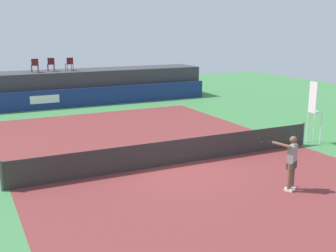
% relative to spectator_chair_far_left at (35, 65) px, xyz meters
% --- Properties ---
extents(ground_plane, '(48.00, 48.00, 0.00)m').
position_rel_spectator_chair_far_left_xyz_m(ground_plane, '(2.61, -12.00, -2.69)').
color(ground_plane, '#3D7A42').
extents(court_inner, '(12.00, 22.00, 0.00)m').
position_rel_spectator_chair_far_left_xyz_m(court_inner, '(2.61, -15.00, -2.69)').
color(court_inner, maroon).
rests_on(court_inner, ground).
extents(sponsor_wall, '(18.00, 0.22, 1.20)m').
position_rel_spectator_chair_far_left_xyz_m(sponsor_wall, '(2.60, -1.51, -2.09)').
color(sponsor_wall, navy).
rests_on(sponsor_wall, ground).
extents(spectator_platform, '(18.00, 2.80, 2.20)m').
position_rel_spectator_chair_far_left_xyz_m(spectator_platform, '(2.61, 0.30, -1.59)').
color(spectator_platform, '#38383D').
rests_on(spectator_platform, ground).
extents(spectator_chair_far_left, '(0.45, 0.45, 0.89)m').
position_rel_spectator_chair_far_left_xyz_m(spectator_chair_far_left, '(0.00, 0.00, 0.00)').
color(spectator_chair_far_left, '#561919').
rests_on(spectator_chair_far_left, spectator_platform).
extents(spectator_chair_left, '(0.47, 0.47, 0.89)m').
position_rel_spectator_chair_far_left_xyz_m(spectator_chair_left, '(1.09, 0.33, 0.00)').
color(spectator_chair_left, '#561919').
rests_on(spectator_chair_left, spectator_platform).
extents(spectator_chair_center, '(0.47, 0.47, 0.89)m').
position_rel_spectator_chair_far_left_xyz_m(spectator_chair_center, '(2.26, 0.07, 0.00)').
color(spectator_chair_center, '#561919').
rests_on(spectator_chair_center, spectator_platform).
extents(umpire_chair, '(0.45, 0.45, 2.76)m').
position_rel_spectator_chair_far_left_xyz_m(umpire_chair, '(9.33, -15.00, -1.11)').
color(umpire_chair, white).
rests_on(umpire_chair, ground).
extents(tennis_net, '(12.40, 0.02, 0.95)m').
position_rel_spectator_chair_far_left_xyz_m(tennis_net, '(2.61, -15.00, -2.22)').
color(tennis_net, '#2D2D2D').
rests_on(tennis_net, ground).
extents(net_post_near, '(0.10, 0.10, 1.00)m').
position_rel_spectator_chair_far_left_xyz_m(net_post_near, '(-3.59, -15.00, -2.19)').
color(net_post_near, '#4C4C51').
rests_on(net_post_near, ground).
extents(net_post_far, '(0.10, 0.10, 1.00)m').
position_rel_spectator_chair_far_left_xyz_m(net_post_far, '(8.81, -15.00, -2.19)').
color(net_post_far, '#4C4C51').
rests_on(net_post_far, ground).
extents(tennis_player, '(1.06, 1.04, 1.77)m').
position_rel_spectator_chair_far_left_xyz_m(tennis_player, '(4.59, -18.93, -1.73)').
color(tennis_player, white).
rests_on(tennis_player, court_inner).
extents(tennis_ball, '(0.07, 0.07, 0.07)m').
position_rel_spectator_chair_far_left_xyz_m(tennis_ball, '(0.62, -4.71, -2.66)').
color(tennis_ball, '#D8EA33').
rests_on(tennis_ball, court_inner).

